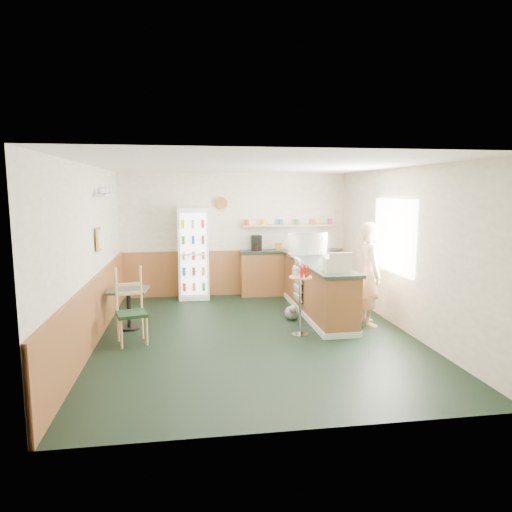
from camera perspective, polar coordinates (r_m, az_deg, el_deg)
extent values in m
plane|color=black|center=(7.50, -0.15, -9.85)|extent=(6.00, 6.00, 0.00)
cube|color=#F2EACE|center=(10.16, -2.65, 2.69)|extent=(5.00, 0.02, 2.70)
cube|color=#F2EACE|center=(7.27, -20.13, 0.01)|extent=(0.02, 6.00, 2.70)
cube|color=#F2EACE|center=(7.96, 18.03, 0.77)|extent=(0.02, 6.00, 2.70)
cube|color=white|center=(7.14, -0.16, 11.31)|extent=(5.00, 6.00, 0.02)
cube|color=brown|center=(10.24, -2.59, -2.07)|extent=(4.98, 0.05, 1.00)
cube|color=brown|center=(7.42, -19.50, -6.49)|extent=(0.05, 5.98, 1.00)
cube|color=white|center=(8.18, 16.84, 2.43)|extent=(0.06, 1.45, 1.25)
cube|color=#D8A951|center=(7.72, -19.04, 2.01)|extent=(0.03, 0.32, 0.38)
cube|color=silver|center=(8.17, -18.29, 7.28)|extent=(0.18, 1.20, 0.03)
cylinder|color=#995D26|center=(10.02, -4.35, 6.61)|extent=(0.26, 0.04, 0.26)
cube|color=brown|center=(8.67, 7.67, -4.18)|extent=(0.60, 2.95, 0.95)
cube|color=silver|center=(8.77, 7.62, -6.89)|extent=(0.64, 2.97, 0.10)
cube|color=#2A3A30|center=(8.58, 7.74, -0.85)|extent=(0.68, 3.01, 0.05)
cube|color=brown|center=(10.27, 4.18, -2.19)|extent=(2.20, 0.38, 0.95)
cube|color=#2A3A30|center=(10.19, 4.21, 0.63)|extent=(2.24, 0.42, 0.05)
cube|color=tan|center=(10.21, 4.15, 3.83)|extent=(2.10, 0.22, 0.04)
cube|color=black|center=(10.03, 0.04, 1.65)|extent=(0.22, 0.18, 0.34)
cylinder|color=#B2664C|center=(10.04, -1.16, 4.23)|extent=(0.10, 0.10, 0.12)
cylinder|color=#B2664C|center=(10.10, 0.99, 4.26)|extent=(0.10, 0.10, 0.12)
cylinder|color=#B2664C|center=(10.17, 3.10, 4.27)|extent=(0.10, 0.10, 0.12)
cylinder|color=#B2664C|center=(10.25, 5.19, 4.28)|extent=(0.10, 0.10, 0.12)
cylinder|color=#B2664C|center=(10.35, 7.24, 4.29)|extent=(0.10, 0.10, 0.12)
cylinder|color=#B2664C|center=(10.46, 9.25, 4.29)|extent=(0.10, 0.10, 0.12)
cube|color=white|center=(9.92, -7.84, 0.36)|extent=(0.65, 0.46, 1.97)
cube|color=white|center=(9.69, -7.82, 0.24)|extent=(0.54, 0.02, 1.74)
cube|color=silver|center=(9.62, -7.82, 0.18)|extent=(0.59, 0.02, 1.80)
cube|color=silver|center=(9.29, 6.44, 0.19)|extent=(0.81, 0.42, 0.05)
cube|color=silver|center=(9.26, 6.46, 1.59)|extent=(0.79, 0.40, 0.40)
cube|color=beige|center=(7.54, 10.04, -1.05)|extent=(0.45, 0.47, 0.23)
imported|color=tan|center=(8.09, 14.07, -2.21)|extent=(0.49, 0.64, 1.79)
cylinder|color=silver|center=(7.54, 5.49, -9.70)|extent=(0.28, 0.28, 0.02)
cylinder|color=silver|center=(7.41, 5.54, -6.24)|extent=(0.04, 0.04, 0.94)
cylinder|color=tan|center=(7.30, 5.59, -2.66)|extent=(0.36, 0.36, 0.03)
cylinder|color=red|center=(7.36, 6.28, -1.86)|extent=(0.05, 0.05, 0.16)
cylinder|color=red|center=(7.39, 5.78, -1.80)|extent=(0.05, 0.05, 0.16)
cylinder|color=red|center=(7.38, 5.20, -1.81)|extent=(0.05, 0.05, 0.16)
cylinder|color=red|center=(7.33, 4.80, -1.88)|extent=(0.05, 0.05, 0.16)
cylinder|color=red|center=(7.25, 4.77, -1.98)|extent=(0.05, 0.05, 0.16)
cylinder|color=red|center=(7.20, 5.14, -2.07)|extent=(0.05, 0.05, 0.16)
cylinder|color=red|center=(7.18, 5.72, -2.10)|extent=(0.05, 0.05, 0.16)
cylinder|color=red|center=(7.22, 6.25, -2.06)|extent=(0.05, 0.05, 0.16)
cylinder|color=red|center=(7.29, 6.47, -1.96)|extent=(0.05, 0.05, 0.16)
cube|color=black|center=(8.70, 5.36, -5.62)|extent=(0.05, 0.42, 0.03)
cube|color=silver|center=(8.68, 5.23, -5.18)|extent=(0.09, 0.38, 0.14)
cube|color=black|center=(8.66, 5.37, -4.53)|extent=(0.05, 0.42, 0.03)
cube|color=silver|center=(8.64, 5.25, -4.08)|extent=(0.09, 0.38, 0.14)
cube|color=black|center=(8.63, 5.39, -3.42)|extent=(0.05, 0.42, 0.03)
cube|color=silver|center=(8.61, 5.26, -2.97)|extent=(0.09, 0.38, 0.14)
cube|color=black|center=(8.59, 5.40, -2.30)|extent=(0.05, 0.42, 0.03)
cube|color=silver|center=(8.58, 5.28, -1.85)|extent=(0.09, 0.38, 0.14)
cube|color=black|center=(8.56, 5.42, -1.18)|extent=(0.05, 0.42, 0.03)
cube|color=silver|center=(8.55, 5.29, -0.72)|extent=(0.09, 0.38, 0.14)
cylinder|color=black|center=(8.11, -15.52, -8.62)|extent=(0.36, 0.36, 0.04)
cylinder|color=black|center=(8.03, -15.60, -6.42)|extent=(0.07, 0.07, 0.62)
cube|color=#2A3A30|center=(7.95, -15.69, -4.12)|extent=(0.67, 0.67, 0.04)
cube|color=black|center=(7.23, -15.28, -7.01)|extent=(0.53, 0.53, 0.05)
cylinder|color=tan|center=(7.14, -16.87, -9.24)|extent=(0.04, 0.04, 0.45)
cylinder|color=tan|center=(7.09, -13.87, -9.23)|extent=(0.04, 0.04, 0.45)
cylinder|color=tan|center=(7.49, -16.47, -8.40)|extent=(0.04, 0.04, 0.45)
cylinder|color=tan|center=(7.45, -13.62, -8.39)|extent=(0.04, 0.04, 0.45)
cube|color=tan|center=(7.33, -15.21, -3.98)|extent=(0.39, 0.14, 0.70)
sphere|color=gray|center=(8.36, 4.46, -7.09)|extent=(0.25, 0.25, 0.25)
sphere|color=gray|center=(8.21, 4.66, -6.63)|extent=(0.15, 0.15, 0.15)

